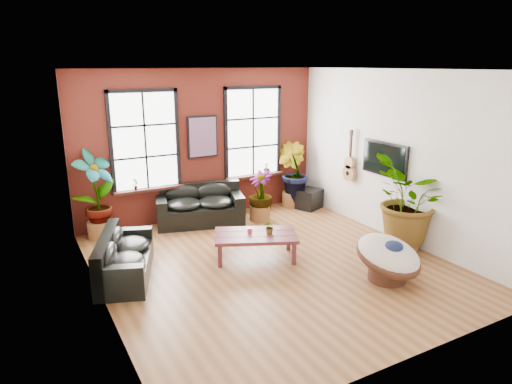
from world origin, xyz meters
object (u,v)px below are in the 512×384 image
(sofa_back, at_px, (200,206))
(sofa_left, at_px, (123,258))
(papasan_chair, at_px, (389,257))
(coffee_table, at_px, (256,237))

(sofa_back, xyz_separation_m, sofa_left, (-2.23, -1.96, -0.07))
(sofa_back, relative_size, papasan_chair, 1.54)
(sofa_back, height_order, coffee_table, sofa_back)
(sofa_left, distance_m, coffee_table, 2.44)
(coffee_table, bearing_deg, papasan_chair, -26.72)
(sofa_back, distance_m, papasan_chair, 4.63)
(sofa_back, bearing_deg, papasan_chair, -52.65)
(sofa_back, relative_size, coffee_table, 1.22)
(coffee_table, relative_size, papasan_chair, 1.26)
(coffee_table, bearing_deg, sofa_back, 118.36)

